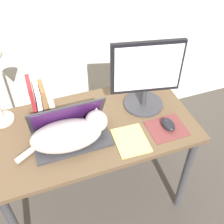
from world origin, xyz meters
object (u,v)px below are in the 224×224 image
at_px(cat, 71,133).
at_px(book_row, 42,99).
at_px(external_monitor, 146,76).
at_px(computer_mouse, 168,124).
at_px(laptop, 70,131).
at_px(notepad, 131,140).

bearing_deg(cat, book_row, 109.05).
distance_m(external_monitor, computer_mouse, 0.29).
relative_size(laptop, cat, 0.80).
distance_m(laptop, cat, 0.05).
distance_m(book_row, notepad, 0.54).
relative_size(computer_mouse, notepad, 0.48).
relative_size(laptop, notepad, 1.87).
bearing_deg(external_monitor, cat, -162.75).
bearing_deg(book_row, notepad, -43.63).
bearing_deg(notepad, laptop, 155.19).
bearing_deg(computer_mouse, cat, 172.35).
bearing_deg(laptop, cat, -97.11).
relative_size(external_monitor, computer_mouse, 4.09).
distance_m(computer_mouse, book_row, 0.71).
relative_size(cat, computer_mouse, 4.84).
xyz_separation_m(laptop, external_monitor, (0.47, 0.11, 0.17)).
relative_size(cat, notepad, 2.33).
bearing_deg(notepad, book_row, 136.37).
relative_size(cat, book_row, 2.11).
distance_m(laptop, computer_mouse, 0.53).
height_order(cat, notepad, cat).
relative_size(computer_mouse, book_row, 0.44).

